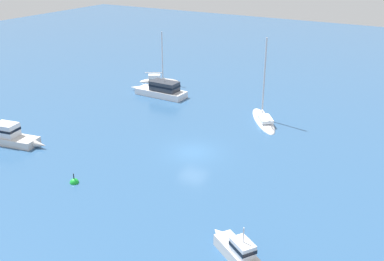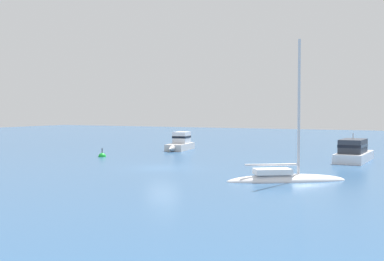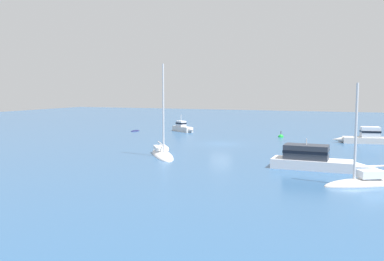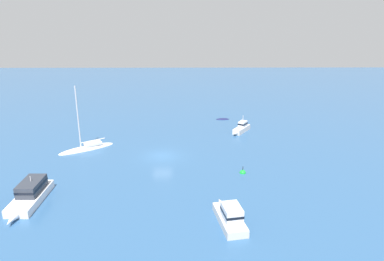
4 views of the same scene
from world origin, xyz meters
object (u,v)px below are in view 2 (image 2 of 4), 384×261
motor_cruiser_1 (180,143)px  channel_buoy (102,157)px  sailboat (286,179)px  launch (354,152)px

motor_cruiser_1 → channel_buoy: 10.96m
sailboat → launch: (14.42, -1.68, 0.66)m
motor_cruiser_1 → sailboat: bearing=33.1°
launch → motor_cruiser_1: size_ratio=1.26×
launch → channel_buoy: (-6.46, 21.97, -0.80)m
launch → channel_buoy: launch is taller
launch → channel_buoy: 22.91m
sailboat → launch: sailboat is taller
sailboat → motor_cruiser_1: bearing=98.6°
sailboat → launch: size_ratio=1.14×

